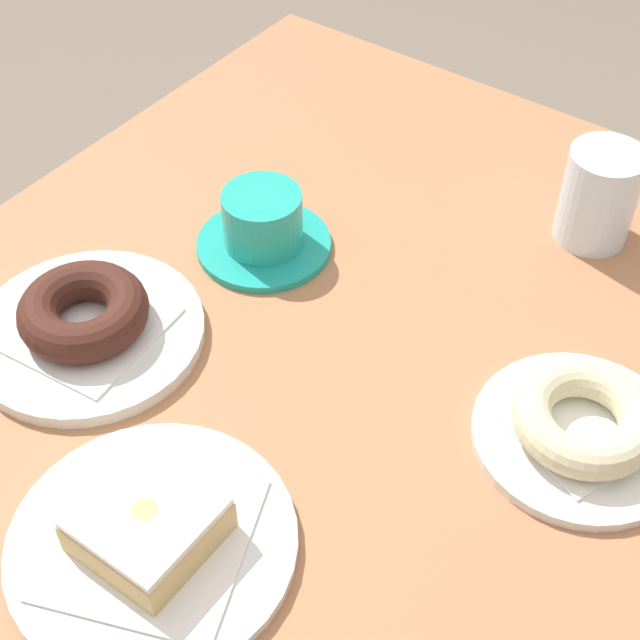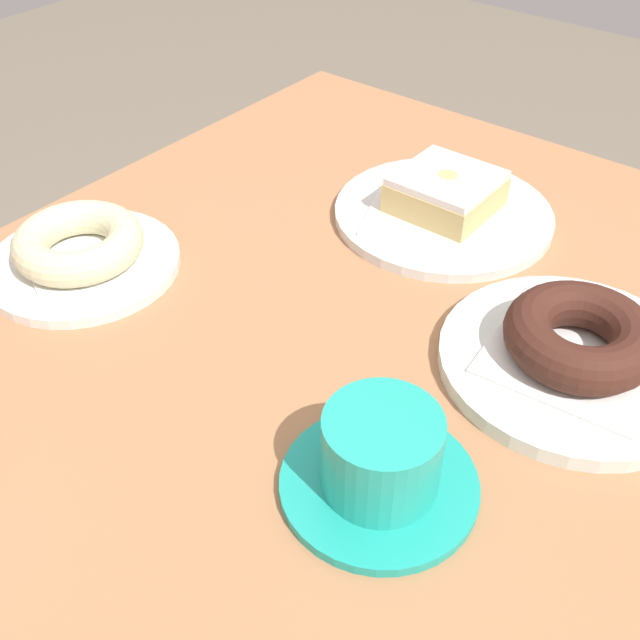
% 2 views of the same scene
% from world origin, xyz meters
% --- Properties ---
extents(table, '(1.01, 0.80, 0.70)m').
position_xyz_m(table, '(0.00, 0.00, 0.62)').
color(table, '#A46E48').
rests_on(table, ground_plane).
extents(plate_glazed_square, '(0.24, 0.24, 0.01)m').
position_xyz_m(plate_glazed_square, '(-0.26, -0.04, 0.71)').
color(plate_glazed_square, silver).
rests_on(plate_glazed_square, table).
extents(napkin_glazed_square, '(0.20, 0.20, 0.00)m').
position_xyz_m(napkin_glazed_square, '(-0.26, -0.04, 0.72)').
color(napkin_glazed_square, white).
rests_on(napkin_glazed_square, plate_glazed_square).
extents(donut_glazed_square, '(0.10, 0.10, 0.04)m').
position_xyz_m(donut_glazed_square, '(-0.26, -0.04, 0.74)').
color(donut_glazed_square, tan).
rests_on(donut_glazed_square, napkin_glazed_square).
extents(plate_chocolate_ring, '(0.23, 0.23, 0.01)m').
position_xyz_m(plate_chocolate_ring, '(-0.13, 0.17, 0.71)').
color(plate_chocolate_ring, silver).
rests_on(plate_chocolate_ring, table).
extents(napkin_chocolate_ring, '(0.15, 0.15, 0.00)m').
position_xyz_m(napkin_chocolate_ring, '(-0.13, 0.17, 0.72)').
color(napkin_chocolate_ring, white).
rests_on(napkin_chocolate_ring, plate_chocolate_ring).
extents(donut_chocolate_ring, '(0.13, 0.13, 0.04)m').
position_xyz_m(donut_chocolate_ring, '(-0.13, 0.17, 0.74)').
color(donut_chocolate_ring, '#3D1E16').
rests_on(donut_chocolate_ring, napkin_chocolate_ring).
extents(plate_sugar_ring, '(0.19, 0.19, 0.01)m').
position_xyz_m(plate_sugar_ring, '(0.04, -0.27, 0.71)').
color(plate_sugar_ring, silver).
rests_on(plate_sugar_ring, table).
extents(napkin_sugar_ring, '(0.14, 0.14, 0.00)m').
position_xyz_m(napkin_sugar_ring, '(0.04, -0.27, 0.72)').
color(napkin_sugar_ring, white).
rests_on(napkin_sugar_ring, plate_sugar_ring).
extents(donut_sugar_ring, '(0.13, 0.13, 0.03)m').
position_xyz_m(donut_sugar_ring, '(0.04, -0.27, 0.74)').
color(donut_sugar_ring, beige).
rests_on(donut_sugar_ring, napkin_sugar_ring).
extents(coffee_cup, '(0.14, 0.14, 0.07)m').
position_xyz_m(coffee_cup, '(0.08, 0.11, 0.74)').
color(coffee_cup, teal).
rests_on(coffee_cup, table).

